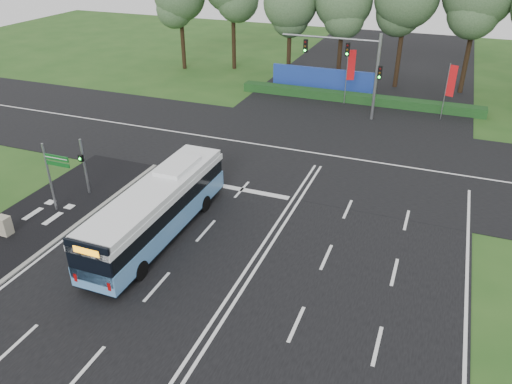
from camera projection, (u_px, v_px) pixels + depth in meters
ground at (264, 244)px, 25.65m from camera, size 120.00×120.00×0.00m
road_main at (264, 244)px, 25.64m from camera, size 20.00×120.00×0.04m
road_cross at (323, 154)px, 35.47m from camera, size 120.00×14.00×0.05m
bike_path at (30, 225)px, 27.16m from camera, size 5.00×18.00×0.06m
kerb_strip at (65, 234)px, 26.38m from camera, size 0.25×18.00×0.12m
city_bus at (158, 209)px, 25.59m from camera, size 2.40×11.05×3.17m
pedestrian_signal at (84, 165)px, 29.46m from camera, size 0.31×0.42×3.57m
street_sign at (53, 170)px, 27.31m from camera, size 1.62×0.12×4.16m
utility_cabinet at (4, 226)px, 26.15m from camera, size 0.66×0.56×1.09m
banner_flag_mid at (350, 69)px, 43.90m from camera, size 0.68×0.33×4.96m
banner_flag_right at (450, 84)px, 40.13m from camera, size 0.67×0.27×4.74m
traffic_light_gantry at (355, 62)px, 40.15m from camera, size 8.41×0.28×7.00m
hedge at (357, 98)px, 45.53m from camera, size 22.00×1.20×0.80m
blue_hoarding at (322, 79)px, 48.52m from camera, size 10.00×0.30×2.20m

